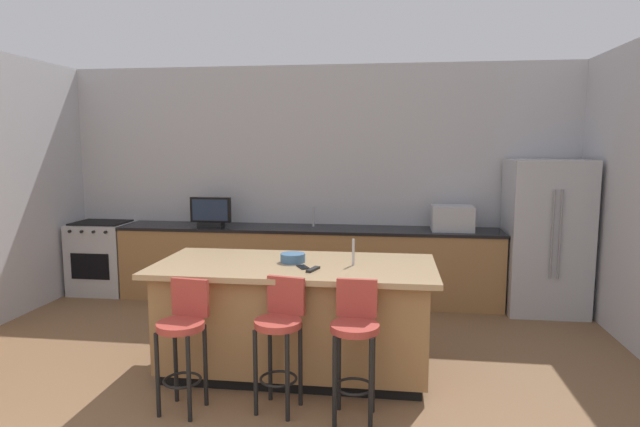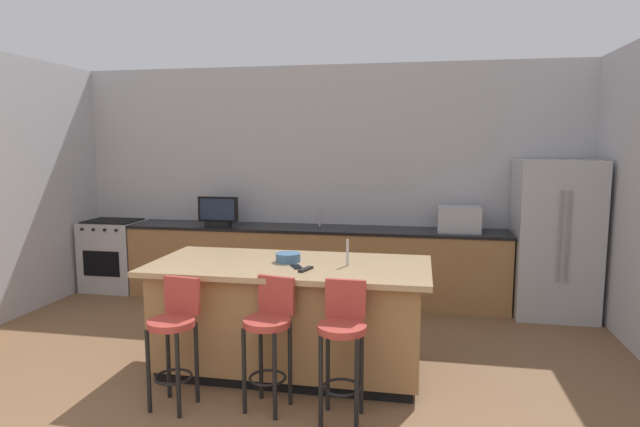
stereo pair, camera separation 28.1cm
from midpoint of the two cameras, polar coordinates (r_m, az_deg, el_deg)
name	(u,v)px [view 2 (the right image)]	position (r m, az deg, el deg)	size (l,w,h in m)	color
wall_back	(324,181)	(6.83, 1.64, 3.44)	(6.87, 0.12, 2.90)	#BCBCC1
counter_back	(313,264)	(6.62, 0.47, -5.39)	(4.65, 0.62, 0.91)	#9E7042
kitchen_island	(290,316)	(4.59, -1.44, -10.90)	(2.32, 1.08, 0.93)	black
refrigerator	(554,238)	(6.57, 24.86, -2.44)	(0.86, 0.78, 1.75)	#B7BABF
range_oven	(114,255)	(7.56, -20.12, -4.17)	(0.72, 0.63, 0.93)	#B7BABF
microwave	(459,219)	(6.44, 15.81, -0.60)	(0.48, 0.36, 0.29)	#B7BABF
tv_monitor	(218,212)	(6.78, -9.67, 0.13)	(0.51, 0.16, 0.36)	black
sink_faucet_back	(320,217)	(6.60, 1.18, -0.36)	(0.02, 0.02, 0.24)	#B2B2B7
sink_faucet_island	(348,252)	(4.37, 4.80, -4.17)	(0.02, 0.02, 0.22)	#B2B2B7
bar_stool_left	(174,332)	(4.09, -13.35, -12.20)	(0.34, 0.36, 0.95)	#B23D33
bar_stool_center	(269,332)	(3.96, -3.37, -12.51)	(0.35, 0.36, 0.96)	#B23D33
bar_stool_right	(343,338)	(3.81, 4.60, -13.15)	(0.34, 0.34, 0.97)	#B23D33
fruit_bowl	(288,257)	(4.52, -1.65, -4.72)	(0.21, 0.21, 0.07)	#3F668C
cell_phone	(297,267)	(4.32, -0.64, -5.72)	(0.07, 0.15, 0.01)	black
tv_remote	(306,269)	(4.22, 0.38, -5.98)	(0.04, 0.17, 0.02)	black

